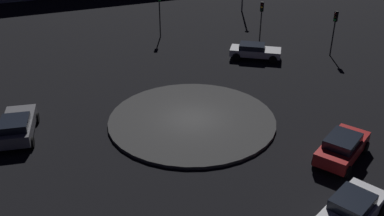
{
  "coord_description": "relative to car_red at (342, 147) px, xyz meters",
  "views": [
    {
      "loc": [
        10.81,
        -21.77,
        13.72
      ],
      "look_at": [
        0.0,
        0.0,
        0.97
      ],
      "focal_mm": 39.79,
      "sensor_mm": 36.0,
      "label": 1
    }
  ],
  "objects": [
    {
      "name": "car_silver",
      "position": [
        -9.53,
        12.83,
        -0.08
      ],
      "size": [
        4.72,
        2.91,
        1.34
      ],
      "rotation": [
        0.0,
        0.0,
        0.25
      ],
      "color": "silver",
      "rests_on": "ground_plane"
    },
    {
      "name": "roundabout_island",
      "position": [
        -9.45,
        0.19,
        -0.71
      ],
      "size": [
        10.92,
        10.92,
        0.21
      ],
      "primitive_type": "cylinder",
      "color": "#383838",
      "rests_on": "ground_plane"
    },
    {
      "name": "ground_plane",
      "position": [
        -9.45,
        0.19,
        -0.81
      ],
      "size": [
        119.77,
        119.77,
        0.0
      ],
      "primitive_type": "plane",
      "color": "black"
    },
    {
      "name": "car_grey",
      "position": [
        -18.08,
        -6.29,
        -0.03
      ],
      "size": [
        4.09,
        4.45,
        1.49
      ],
      "rotation": [
        0.0,
        0.0,
        2.25
      ],
      "color": "slate",
      "rests_on": "ground_plane"
    },
    {
      "name": "traffic_light_north_near",
      "position": [
        -3.62,
        16.62,
        2.08
      ],
      "size": [
        0.36,
        0.39,
        4.05
      ],
      "rotation": [
        0.0,
        0.0,
        -1.91
      ],
      "color": "#2D2D2D",
      "rests_on": "ground_plane"
    },
    {
      "name": "traffic_light_northwest",
      "position": [
        -20.11,
        14.41,
        2.37
      ],
      "size": [
        0.37,
        0.39,
        4.49
      ],
      "rotation": [
        0.0,
        0.0,
        -0.93
      ],
      "color": "#2D2D2D",
      "rests_on": "ground_plane"
    },
    {
      "name": "traffic_light_north",
      "position": [
        -10.51,
        17.24,
        2.03
      ],
      "size": [
        0.31,
        0.36,
        3.98
      ],
      "rotation": [
        0.0,
        0.0,
        -1.51
      ],
      "color": "#2D2D2D",
      "rests_on": "ground_plane"
    },
    {
      "name": "car_white",
      "position": [
        1.2,
        -5.21,
        -0.02
      ],
      "size": [
        2.93,
        4.49,
        1.54
      ],
      "rotation": [
        0.0,
        0.0,
        4.42
      ],
      "color": "white",
      "rests_on": "ground_plane"
    },
    {
      "name": "car_red",
      "position": [
        0.0,
        0.0,
        0.0
      ],
      "size": [
        2.64,
        4.41,
        1.53
      ],
      "rotation": [
        0.0,
        0.0,
        4.52
      ],
      "color": "red",
      "rests_on": "ground_plane"
    }
  ]
}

